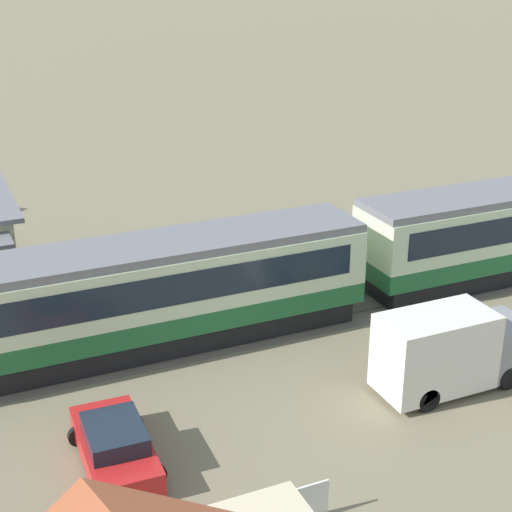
% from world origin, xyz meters
% --- Properties ---
extents(passenger_train, '(96.12, 3.13, 4.06)m').
position_xyz_m(passenger_train, '(-17.30, 0.66, 2.25)').
color(passenger_train, '#1E6033').
rests_on(passenger_train, ground_plane).
extents(railway_track, '(151.63, 3.60, 0.04)m').
position_xyz_m(railway_track, '(-13.01, 0.66, 0.01)').
color(railway_track, '#665B51').
rests_on(railway_track, ground_plane).
extents(parked_car_red, '(2.38, 4.29, 1.37)m').
position_xyz_m(parked_car_red, '(-19.63, -5.71, 0.65)').
color(parked_car_red, red).
rests_on(parked_car_red, ground_plane).
extents(delivery_truck_grey, '(5.44, 2.02, 2.81)m').
position_xyz_m(delivery_truck_grey, '(-8.37, -6.16, 1.41)').
color(delivery_truck_grey, gray).
rests_on(delivery_truck_grey, ground_plane).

